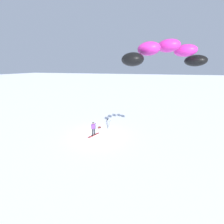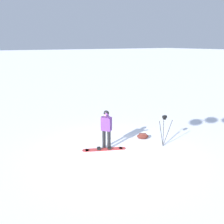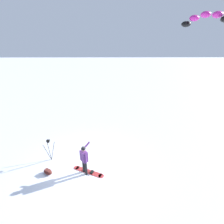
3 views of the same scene
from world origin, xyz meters
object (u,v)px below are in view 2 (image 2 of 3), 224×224
Objects in this scene: gear_bag_large at (143,136)px; camera_tripod at (164,124)px; snowboarder at (106,126)px; snowboard at (104,149)px.

gear_bag_large is 1.41m from camera_tripod.
gear_bag_large is 0.45× the size of camera_tripod.
snowboarder is at bearing 63.24° from camera_tripod.
snowboard is 2.71m from camera_tripod.
gear_bag_large is at bearing -88.01° from snowboard.
snowboarder is 0.99× the size of snowboard.
snowboard is at bearing 65.88° from camera_tripod.
snowboarder is 2.14m from gear_bag_large.
snowboarder is at bearing -68.86° from snowboard.
gear_bag_large is (0.02, -1.96, -0.86)m from snowboarder.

